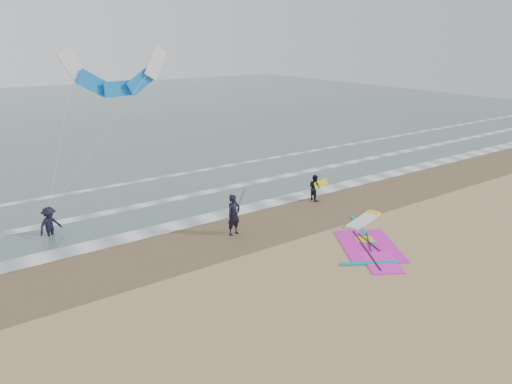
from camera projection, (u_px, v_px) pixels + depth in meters
ground at (350, 269)px, 18.76m from camera, size 120.00×120.00×0.00m
sea_water at (67, 115)px, 56.23m from camera, size 120.00×80.00×0.02m
wet_sand_band at (265, 223)px, 23.44m from camera, size 120.00×5.00×0.01m
foam_waterline at (222, 199)px, 26.90m from camera, size 120.00×9.15×0.02m
windsurf_rig at (369, 238)px, 21.56m from camera, size 5.97×5.66×0.14m
person_standing at (234, 215)px, 21.76m from camera, size 0.81×0.60×2.02m
person_walking at (315, 188)px, 26.47m from camera, size 0.60×0.76×1.55m
person_wading at (49, 218)px, 21.61m from camera, size 1.36×1.14×1.82m
held_pole at (239, 204)px, 21.77m from camera, size 0.17×0.86×1.82m
carried_kiteboard at (321, 183)px, 26.54m from camera, size 1.30×0.51×0.39m
surf_kite at (117, 77)px, 25.60m from camera, size 8.39×4.33×7.42m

